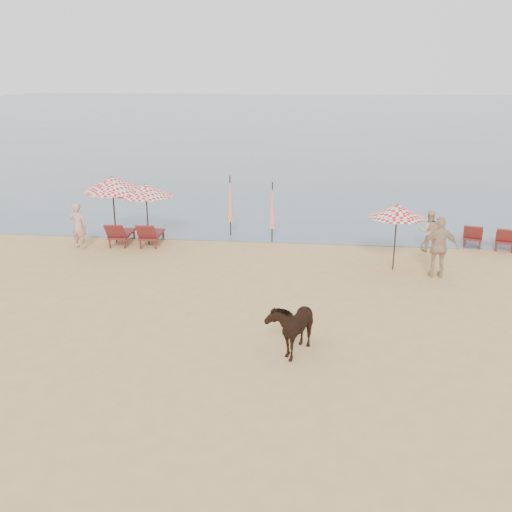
{
  "coord_description": "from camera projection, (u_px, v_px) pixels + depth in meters",
  "views": [
    {
      "loc": [
        1.76,
        -10.76,
        6.29
      ],
      "look_at": [
        0.0,
        5.0,
        1.1
      ],
      "focal_mm": 40.0,
      "sensor_mm": 36.0,
      "label": 1
    }
  ],
  "objects": [
    {
      "name": "ground",
      "position": [
        230.0,
        376.0,
        12.3
      ],
      "size": [
        120.0,
        120.0,
        0.0
      ],
      "primitive_type": "plane",
      "color": "tan",
      "rests_on": "ground"
    },
    {
      "name": "sea",
      "position": [
        310.0,
        113.0,
        87.87
      ],
      "size": [
        160.0,
        140.0,
        0.06
      ],
      "primitive_type": "cube",
      "color": "#51606B",
      "rests_on": "ground"
    },
    {
      "name": "lounger_cluster_left",
      "position": [
        135.0,
        234.0,
        21.32
      ],
      "size": [
        1.91,
        1.84,
        0.66
      ],
      "rotation": [
        0.0,
        0.0,
        0.04
      ],
      "color": "maroon",
      "rests_on": "ground"
    },
    {
      "name": "lounger_cluster_right",
      "position": [
        489.0,
        236.0,
        21.06
      ],
      "size": [
        2.17,
        2.12,
        0.63
      ],
      "rotation": [
        0.0,
        0.0,
        -0.29
      ],
      "color": "maroon",
      "rests_on": "ground"
    },
    {
      "name": "umbrella_open_left_a",
      "position": [
        146.0,
        190.0,
        20.94
      ],
      "size": [
        2.04,
        2.04,
        2.32
      ],
      "rotation": [
        0.0,
        0.0,
        -0.38
      ],
      "color": "black",
      "rests_on": "ground"
    },
    {
      "name": "umbrella_open_left_b",
      "position": [
        112.0,
        183.0,
        21.15
      ],
      "size": [
        2.07,
        2.11,
        2.63
      ],
      "rotation": [
        0.0,
        0.0,
        -0.17
      ],
      "color": "black",
      "rests_on": "ground"
    },
    {
      "name": "umbrella_open_right",
      "position": [
        397.0,
        211.0,
        18.23
      ],
      "size": [
        1.81,
        1.81,
        2.21
      ],
      "rotation": [
        0.0,
        0.0,
        -0.06
      ],
      "color": "black",
      "rests_on": "ground"
    },
    {
      "name": "umbrella_closed_left",
      "position": [
        230.0,
        199.0,
        22.25
      ],
      "size": [
        0.29,
        0.29,
        2.42
      ],
      "rotation": [
        0.0,
        0.0,
        -0.25
      ],
      "color": "black",
      "rests_on": "ground"
    },
    {
      "name": "umbrella_closed_right",
      "position": [
        272.0,
        206.0,
        21.38
      ],
      "size": [
        0.28,
        0.28,
        2.33
      ],
      "rotation": [
        0.0,
        0.0,
        -0.13
      ],
      "color": "black",
      "rests_on": "ground"
    },
    {
      "name": "cow",
      "position": [
        292.0,
        325.0,
        13.22
      ],
      "size": [
        1.24,
        1.73,
        1.33
      ],
      "primitive_type": "imported",
      "rotation": [
        0.0,
        0.0,
        -0.37
      ],
      "color": "black",
      "rests_on": "ground"
    },
    {
      "name": "beachgoer_left",
      "position": [
        79.0,
        226.0,
        20.87
      ],
      "size": [
        0.7,
        0.53,
        1.71
      ],
      "primitive_type": "imported",
      "rotation": [
        0.0,
        0.0,
        2.92
      ],
      "color": "tan",
      "rests_on": "ground"
    },
    {
      "name": "beachgoer_right_a",
      "position": [
        429.0,
        231.0,
        20.56
      ],
      "size": [
        0.75,
        0.6,
        1.5
      ],
      "primitive_type": "imported",
      "rotation": [
        0.0,
        0.0,
        3.1
      ],
      "color": "tan",
      "rests_on": "ground"
    },
    {
      "name": "beachgoer_right_b",
      "position": [
        439.0,
        247.0,
        17.9
      ],
      "size": [
        1.16,
        0.48,
        1.97
      ],
      "primitive_type": "imported",
      "rotation": [
        0.0,
        0.0,
        3.14
      ],
      "color": "tan",
      "rests_on": "ground"
    }
  ]
}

